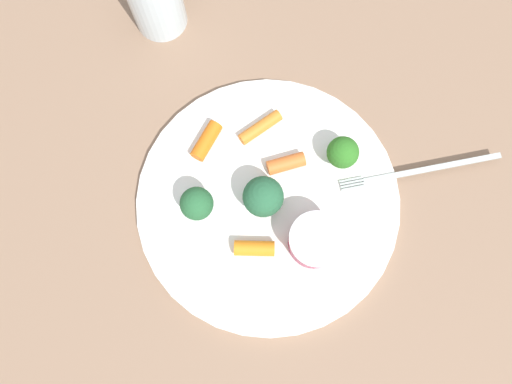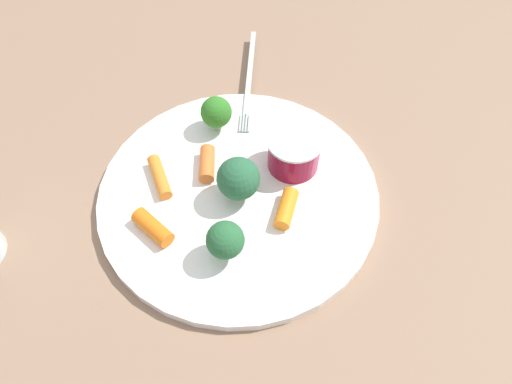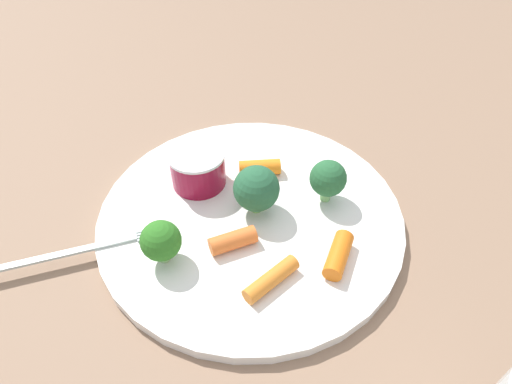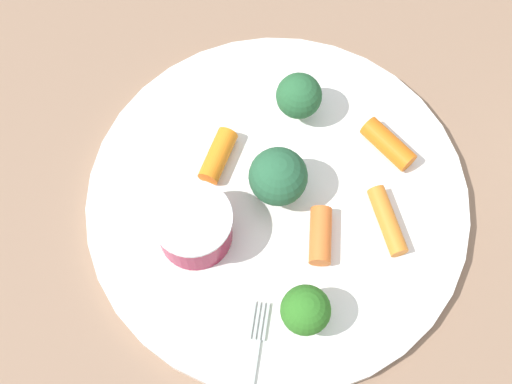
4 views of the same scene
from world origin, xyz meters
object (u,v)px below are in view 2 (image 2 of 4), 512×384
(plate, at_px, (239,193))
(carrot_stick_1, at_px, (286,208))
(broccoli_floret_2, at_px, (216,112))
(sauce_cup, at_px, (294,153))
(broccoli_floret_0, at_px, (225,240))
(broccoli_floret_1, at_px, (241,178))
(fork, at_px, (249,79))
(carrot_stick_3, at_px, (160,177))
(carrot_stick_0, at_px, (207,164))
(carrot_stick_2, at_px, (153,227))

(plate, bearing_deg, carrot_stick_1, -128.66)
(plate, bearing_deg, broccoli_floret_2, 7.63)
(sauce_cup, distance_m, carrot_stick_1, 0.07)
(broccoli_floret_0, distance_m, broccoli_floret_2, 0.17)
(carrot_stick_1, bearing_deg, broccoli_floret_1, 55.09)
(broccoli_floret_0, bearing_deg, carrot_stick_1, -59.37)
(broccoli_floret_0, height_order, fork, broccoli_floret_0)
(broccoli_floret_0, bearing_deg, fork, -12.96)
(plate, distance_m, fork, 0.18)
(broccoli_floret_2, xyz_separation_m, carrot_stick_3, (-0.07, 0.07, -0.02))
(carrot_stick_3, bearing_deg, carrot_stick_1, -115.69)
(carrot_stick_1, height_order, fork, carrot_stick_1)
(sauce_cup, relative_size, carrot_stick_3, 1.08)
(carrot_stick_0, distance_m, fork, 0.15)
(plate, height_order, carrot_stick_1, carrot_stick_1)
(plate, distance_m, broccoli_floret_0, 0.09)
(sauce_cup, distance_m, carrot_stick_0, 0.10)
(broccoli_floret_2, bearing_deg, broccoli_floret_1, -171.29)
(plate, relative_size, carrot_stick_2, 6.48)
(broccoli_floret_1, relative_size, carrot_stick_1, 1.18)
(fork, bearing_deg, carrot_stick_3, 141.22)
(carrot_stick_2, height_order, fork, carrot_stick_2)
(carrot_stick_0, relative_size, carrot_stick_3, 0.79)
(broccoli_floret_1, bearing_deg, sauce_cup, -61.79)
(broccoli_floret_1, bearing_deg, carrot_stick_2, 109.09)
(sauce_cup, height_order, broccoli_floret_1, broccoli_floret_1)
(plate, relative_size, fork, 1.59)
(carrot_stick_0, bearing_deg, fork, -25.61)
(carrot_stick_1, xyz_separation_m, carrot_stick_3, (0.06, 0.13, -0.00))
(carrot_stick_1, distance_m, carrot_stick_3, 0.14)
(plate, bearing_deg, carrot_stick_2, 113.27)
(fork, bearing_deg, broccoli_floret_0, 167.04)
(broccoli_floret_1, height_order, carrot_stick_0, broccoli_floret_1)
(broccoli_floret_0, distance_m, fork, 0.26)
(plate, distance_m, carrot_stick_2, 0.10)
(carrot_stick_1, distance_m, carrot_stick_2, 0.14)
(broccoli_floret_1, distance_m, fork, 0.19)
(plate, height_order, carrot_stick_2, carrot_stick_2)
(broccoli_floret_0, relative_size, carrot_stick_2, 1.01)
(broccoli_floret_2, bearing_deg, fork, -32.17)
(sauce_cup, bearing_deg, broccoli_floret_2, 48.48)
(plate, bearing_deg, fork, -11.79)
(broccoli_floret_0, bearing_deg, carrot_stick_0, 4.64)
(broccoli_floret_0, distance_m, broccoli_floret_1, 0.07)
(sauce_cup, bearing_deg, carrot_stick_1, 162.81)
(plate, distance_m, broccoli_floret_2, 0.10)
(carrot_stick_2, relative_size, carrot_stick_3, 0.85)
(fork, bearing_deg, sauce_cup, -168.91)
(fork, bearing_deg, carrot_stick_1, -177.47)
(carrot_stick_2, bearing_deg, broccoli_floret_0, -117.64)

